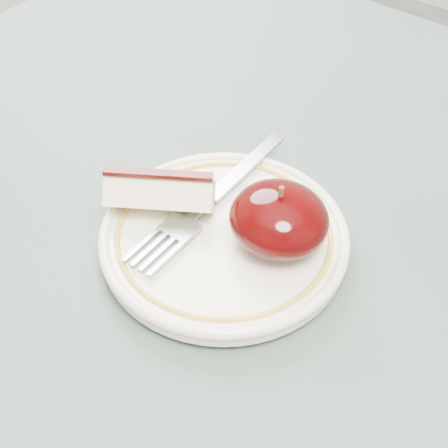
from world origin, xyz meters
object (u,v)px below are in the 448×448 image
Objects in this scene: apple_half at (279,219)px; fork at (210,200)px; table at (213,319)px; plate at (224,237)px.

apple_half is 0.40× the size of fork.
table is 0.12m from fork.
table is 0.10m from plate.
apple_half reaches higher than table.
apple_half is at bearing -90.95° from fork.
apple_half is (0.04, 0.03, 0.13)m from table.
table is 4.78× the size of fork.
plate is at bearing -124.01° from fork.
plate is 2.56× the size of apple_half.
table is at bearing -141.63° from fork.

